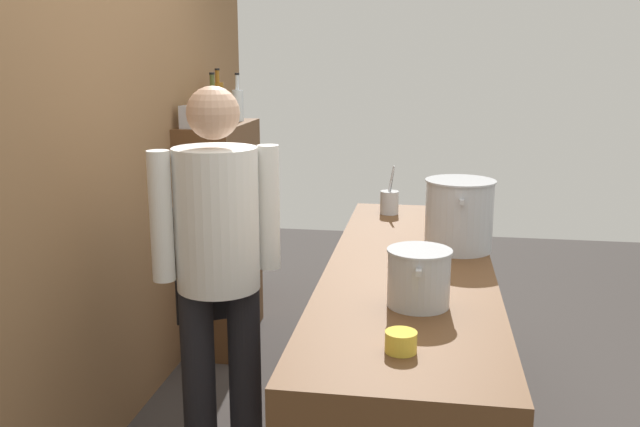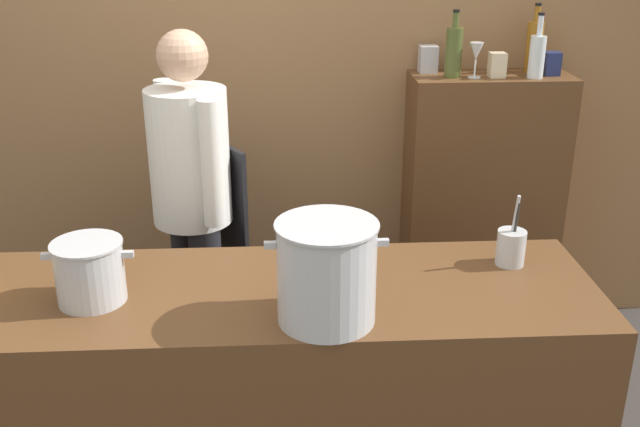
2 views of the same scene
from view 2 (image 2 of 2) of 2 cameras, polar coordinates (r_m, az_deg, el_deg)
The scene contains 14 objects.
brick_back_panel at distance 3.68m, azimuth -5.30°, elevation 12.94°, with size 4.40×0.10×3.00m, color olive.
prep_counter at distance 2.77m, azimuth -5.38°, elevation -14.11°, with size 2.41×0.70×0.90m, color brown.
bar_cabinet at distance 3.83m, azimuth 12.26°, elevation 0.26°, with size 0.76×0.32×1.38m, color brown.
chef at distance 3.23m, azimuth -9.78°, elevation 1.56°, with size 0.41×0.47×1.66m.
stockpot_large at distance 2.27m, azimuth 0.51°, elevation -4.58°, with size 0.38×0.32×0.33m.
stockpot_small at distance 2.52m, azimuth -17.34°, elevation -4.31°, with size 0.29×0.23×0.21m.
utensil_crock at distance 2.76m, azimuth 14.51°, elevation -2.50°, with size 0.10×0.10×0.27m.
wine_bottle_amber at distance 3.74m, azimuth 16.17°, elevation 12.32°, with size 0.08×0.08×0.32m.
wine_bottle_olive at distance 3.53m, azimuth 10.27°, elevation 12.22°, with size 0.08×0.08×0.31m.
wine_bottle_clear at distance 3.61m, azimuth 16.39°, elevation 11.65°, with size 0.07×0.07×0.29m.
wine_glass_short at distance 3.54m, azimuth 11.95°, elevation 12.01°, with size 0.06×0.06×0.16m.
spice_tin_cream at distance 3.59m, azimuth 13.50°, elevation 11.08°, with size 0.07×0.07×0.11m, color beige.
spice_tin_silver at distance 3.63m, azimuth 8.33°, elevation 11.70°, with size 0.08×0.08×0.13m, color #B2B2B7.
spice_tin_navy at distance 3.70m, azimuth 17.42°, elevation 10.97°, with size 0.07×0.07×0.11m, color navy.
Camera 2 is at (0.13, -2.23, 2.09)m, focal length 41.50 mm.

